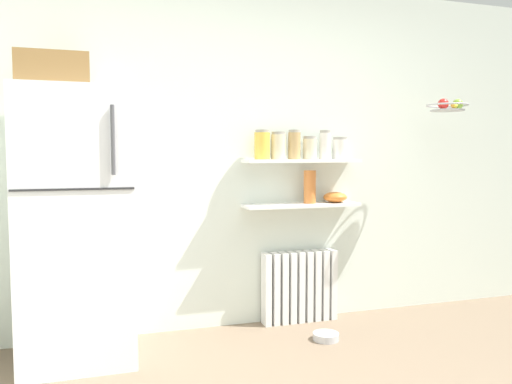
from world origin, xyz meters
name	(u,v)px	position (x,y,z in m)	size (l,w,h in m)	color
back_wall	(253,155)	(0.00, 2.05, 1.30)	(7.04, 0.10, 2.60)	silver
refrigerator	(75,219)	(-1.29, 1.68, 0.90)	(0.68, 0.68, 1.90)	silver
radiator	(300,287)	(0.34, 1.92, 0.28)	(0.60, 0.12, 0.55)	white
wall_shelf_lower	(302,205)	(0.34, 1.89, 0.92)	(0.91, 0.22, 0.03)	white
wall_shelf_upper	(302,161)	(0.34, 1.89, 1.26)	(0.91, 0.22, 0.03)	white
storage_jar_0	(262,145)	(0.02, 1.89, 1.38)	(0.12, 0.12, 0.22)	yellow
storage_jar_1	(278,146)	(0.15, 1.89, 1.37)	(0.11, 0.11, 0.21)	beige
storage_jar_2	(294,145)	(0.28, 1.89, 1.38)	(0.09, 0.09, 0.22)	tan
storage_jar_3	(310,148)	(0.40, 1.89, 1.36)	(0.11, 0.11, 0.18)	beige
storage_jar_4	(325,145)	(0.53, 1.89, 1.38)	(0.09, 0.09, 0.22)	silver
storage_jar_5	(340,148)	(0.66, 1.89, 1.35)	(0.12, 0.12, 0.17)	silver
vase	(310,187)	(0.41, 1.89, 1.06)	(0.09, 0.09, 0.25)	#CC7033
shelf_bowl	(335,197)	(0.62, 1.89, 0.97)	(0.18, 0.18, 0.08)	orange
pet_food_bowl	(326,336)	(0.36, 1.48, 0.03)	(0.18, 0.18, 0.05)	#B7B7BC
hanging_fruit_basket	(449,106)	(1.45, 1.62, 1.68)	(0.31, 0.31, 0.09)	#B2B2B7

